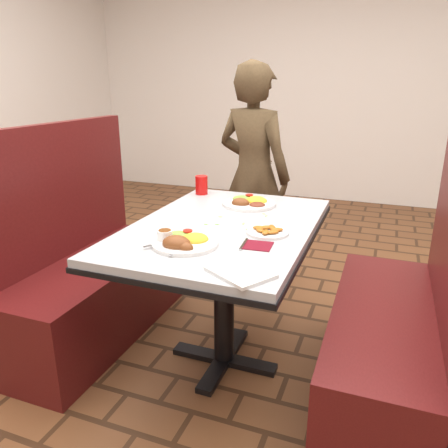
% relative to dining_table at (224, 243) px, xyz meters
% --- Properties ---
extents(dining_table, '(0.81, 1.21, 0.75)m').
position_rel_dining_table_xyz_m(dining_table, '(0.00, 0.00, 0.00)').
color(dining_table, '#B9BBBE').
rests_on(dining_table, ground).
extents(booth_bench_left, '(0.47, 1.20, 1.17)m').
position_rel_dining_table_xyz_m(booth_bench_left, '(-0.80, 0.00, -0.32)').
color(booth_bench_left, '#5A1514').
rests_on(booth_bench_left, ground).
extents(booth_bench_right, '(0.47, 1.20, 1.17)m').
position_rel_dining_table_xyz_m(booth_bench_right, '(0.80, 0.00, -0.32)').
color(booth_bench_right, '#5A1514').
rests_on(booth_bench_right, ground).
extents(diner_person, '(0.63, 0.50, 1.51)m').
position_rel_dining_table_xyz_m(diner_person, '(-0.18, 1.06, 0.10)').
color(diner_person, brown).
rests_on(diner_person, ground).
extents(near_dinner_plate, '(0.27, 0.27, 0.08)m').
position_rel_dining_table_xyz_m(near_dinner_plate, '(-0.06, -0.31, 0.13)').
color(near_dinner_plate, white).
rests_on(near_dinner_plate, dining_table).
extents(far_dinner_plate, '(0.28, 0.28, 0.07)m').
position_rel_dining_table_xyz_m(far_dinner_plate, '(0.01, 0.35, 0.12)').
color(far_dinner_plate, white).
rests_on(far_dinner_plate, dining_table).
extents(plantain_plate, '(0.18, 0.18, 0.03)m').
position_rel_dining_table_xyz_m(plantain_plate, '(0.23, -0.06, 0.11)').
color(plantain_plate, white).
rests_on(plantain_plate, dining_table).
extents(maroon_napkin, '(0.12, 0.12, 0.00)m').
position_rel_dining_table_xyz_m(maroon_napkin, '(0.23, -0.22, 0.10)').
color(maroon_napkin, maroon).
rests_on(maroon_napkin, dining_table).
extents(spoon_utensil, '(0.02, 0.13, 0.00)m').
position_rel_dining_table_xyz_m(spoon_utensil, '(0.17, -0.23, 0.10)').
color(spoon_utensil, silver).
rests_on(spoon_utensil, dining_table).
extents(red_tumbler, '(0.07, 0.07, 0.11)m').
position_rel_dining_table_xyz_m(red_tumbler, '(-0.32, 0.48, 0.15)').
color(red_tumbler, red).
rests_on(red_tumbler, dining_table).
extents(paper_napkin, '(0.26, 0.25, 0.01)m').
position_rel_dining_table_xyz_m(paper_napkin, '(0.25, -0.49, 0.10)').
color(paper_napkin, white).
rests_on(paper_napkin, dining_table).
extents(knife_utensil, '(0.04, 0.18, 0.00)m').
position_rel_dining_table_xyz_m(knife_utensil, '(-0.03, -0.36, 0.11)').
color(knife_utensil, '#B9B9BE').
rests_on(knife_utensil, dining_table).
extents(fork_utensil, '(0.09, 0.14, 0.00)m').
position_rel_dining_table_xyz_m(fork_utensil, '(-0.14, -0.35, 0.11)').
color(fork_utensil, silver).
rests_on(fork_utensil, dining_table).
extents(lettuce_shreds, '(0.28, 0.32, 0.00)m').
position_rel_dining_table_xyz_m(lettuce_shreds, '(0.04, 0.06, 0.10)').
color(lettuce_shreds, '#90D254').
rests_on(lettuce_shreds, dining_table).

